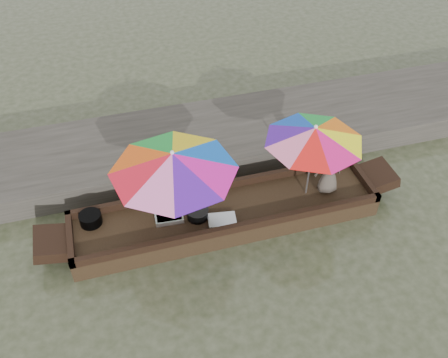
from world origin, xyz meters
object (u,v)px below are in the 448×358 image
object	(u,v)px
umbrella_bow	(175,187)
umbrella_stern	(311,161)
charcoal_grill	(198,214)
vendor	(330,169)
boat_hull	(226,216)
tray_crayfish	(169,217)
supply_bag	(206,194)
tray_scallop	(222,220)
cooking_pot	(91,219)

from	to	relation	value
umbrella_bow	umbrella_stern	size ratio (longest dim) A/B	1.22
charcoal_grill	vendor	bearing A→B (deg)	0.53
boat_hull	umbrella_stern	size ratio (longest dim) A/B	3.20
tray_crayfish	supply_bag	world-z (taller)	supply_bag
boat_hull	charcoal_grill	bearing A→B (deg)	-174.57
charcoal_grill	umbrella_bow	distance (m)	0.77
umbrella_bow	tray_scallop	bearing A→B (deg)	-20.33
boat_hull	tray_scallop	distance (m)	0.37
tray_scallop	supply_bag	bearing A→B (deg)	101.40
charcoal_grill	umbrella_bow	size ratio (longest dim) A/B	0.17
boat_hull	umbrella_stern	bearing A→B (deg)	0.00
vendor	supply_bag	bearing A→B (deg)	-5.48
tray_scallop	umbrella_stern	size ratio (longest dim) A/B	0.28
boat_hull	tray_scallop	world-z (taller)	tray_scallop
umbrella_stern	umbrella_bow	bearing A→B (deg)	180.00
umbrella_bow	boat_hull	bearing A→B (deg)	0.00
cooking_pot	tray_scallop	bearing A→B (deg)	-15.27
tray_crayfish	vendor	distance (m)	3.01
tray_crayfish	charcoal_grill	xyz separation A→B (m)	(0.50, -0.10, 0.04)
charcoal_grill	vendor	size ratio (longest dim) A/B	0.36
umbrella_stern	vendor	bearing A→B (deg)	-3.98
boat_hull	umbrella_bow	size ratio (longest dim) A/B	2.62
umbrella_bow	tray_crayfish	bearing A→B (deg)	161.59
cooking_pot	tray_crayfish	distance (m)	1.36
cooking_pot	tray_scallop	distance (m)	2.29
tray_scallop	vendor	world-z (taller)	vendor
cooking_pot	vendor	bearing A→B (deg)	-4.78
cooking_pot	tray_crayfish	world-z (taller)	cooking_pot
cooking_pot	charcoal_grill	bearing A→B (deg)	-11.86
supply_bag	umbrella_stern	distance (m)	1.97
cooking_pot	tray_crayfish	size ratio (longest dim) A/B	0.79
boat_hull	tray_crayfish	size ratio (longest dim) A/B	11.30
umbrella_bow	umbrella_stern	distance (m)	2.43
vendor	umbrella_bow	bearing A→B (deg)	3.39
cooking_pot	supply_bag	distance (m)	2.09
tray_scallop	supply_bag	xyz separation A→B (m)	(-0.12, 0.61, 0.10)
boat_hull	umbrella_stern	distance (m)	1.83
boat_hull	supply_bag	world-z (taller)	supply_bag
umbrella_stern	cooking_pot	bearing A→B (deg)	175.14
boat_hull	tray_scallop	xyz separation A→B (m)	(-0.14, -0.27, 0.21)
vendor	umbrella_stern	bearing A→B (deg)	-0.04
tray_crayfish	umbrella_bow	bearing A→B (deg)	-18.41
tray_scallop	charcoal_grill	world-z (taller)	charcoal_grill
boat_hull	cooking_pot	xyz separation A→B (m)	(-2.35, 0.33, 0.28)
tray_scallop	cooking_pot	bearing A→B (deg)	164.73
cooking_pot	umbrella_bow	bearing A→B (deg)	-12.67
boat_hull	tray_scallop	bearing A→B (deg)	-117.83
umbrella_bow	vendor	bearing A→B (deg)	-0.55
cooking_pot	boat_hull	bearing A→B (deg)	-8.05
tray_crayfish	charcoal_grill	bearing A→B (deg)	-11.47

